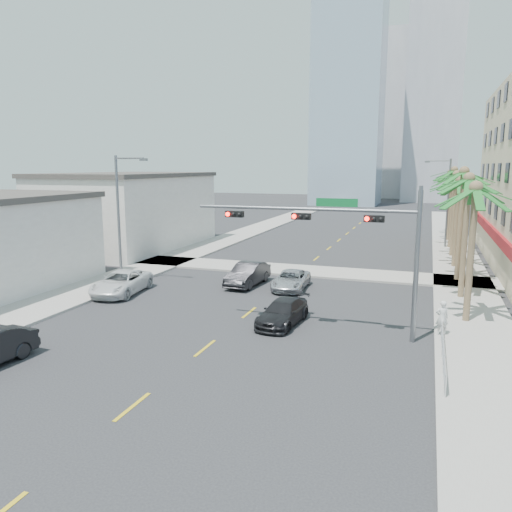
{
  "coord_description": "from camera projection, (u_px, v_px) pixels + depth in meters",
  "views": [
    {
      "loc": [
        9.36,
        -15.87,
        8.27
      ],
      "look_at": [
        0.73,
        9.08,
        3.5
      ],
      "focal_mm": 35.0,
      "sensor_mm": 36.0,
      "label": 1
    }
  ],
  "objects": [
    {
      "name": "ground",
      "position": [
        161.0,
        383.0,
        19.24
      ],
      "size": [
        260.0,
        260.0,
        0.0
      ],
      "primitive_type": "plane",
      "color": "#262628",
      "rests_on": "ground"
    },
    {
      "name": "sidewalk_right",
      "position": [
        464.0,
        288.0,
        33.97
      ],
      "size": [
        4.0,
        120.0,
        0.15
      ],
      "primitive_type": "cube",
      "color": "gray",
      "rests_on": "ground"
    },
    {
      "name": "sidewalk_left",
      "position": [
        155.0,
        266.0,
        41.69
      ],
      "size": [
        4.0,
        120.0,
        0.15
      ],
      "primitive_type": "cube",
      "color": "gray",
      "rests_on": "ground"
    },
    {
      "name": "sidewalk_cross",
      "position": [
        300.0,
        271.0,
        39.69
      ],
      "size": [
        80.0,
        4.0,
        0.15
      ],
      "primitive_type": "cube",
      "color": "gray",
      "rests_on": "ground"
    },
    {
      "name": "building_left_far",
      "position": [
        129.0,
        212.0,
        50.91
      ],
      "size": [
        11.0,
        18.0,
        7.2
      ],
      "primitive_type": "cube",
      "color": "beige",
      "rests_on": "ground"
    },
    {
      "name": "tower_far_left",
      "position": [
        349.0,
        91.0,
        105.9
      ],
      "size": [
        14.0,
        14.0,
        48.0
      ],
      "primitive_type": "cube",
      "color": "#99B2C6",
      "rests_on": "ground"
    },
    {
      "name": "tower_far_right",
      "position": [
        435.0,
        69.0,
        113.32
      ],
      "size": [
        12.0,
        12.0,
        60.0
      ],
      "primitive_type": "cube",
      "color": "#ADADB2",
      "rests_on": "ground"
    },
    {
      "name": "tower_far_center",
      "position": [
        385.0,
        118.0,
        132.73
      ],
      "size": [
        16.0,
        16.0,
        42.0
      ],
      "primitive_type": "cube",
      "color": "#ADADB2",
      "rests_on": "ground"
    },
    {
      "name": "traffic_signal_mast",
      "position": [
        348.0,
        234.0,
        23.88
      ],
      "size": [
        11.12,
        0.54,
        7.2
      ],
      "color": "slate",
      "rests_on": "ground"
    },
    {
      "name": "palm_tree_0",
      "position": [
        476.0,
        190.0,
        25.41
      ],
      "size": [
        4.8,
        4.8,
        7.8
      ],
      "color": "brown",
      "rests_on": "ground"
    },
    {
      "name": "palm_tree_1",
      "position": [
        469.0,
        180.0,
        30.19
      ],
      "size": [
        4.8,
        4.8,
        8.16
      ],
      "color": "brown",
      "rests_on": "ground"
    },
    {
      "name": "palm_tree_2",
      "position": [
        464.0,
        173.0,
        34.96
      ],
      "size": [
        4.8,
        4.8,
        8.52
      ],
      "color": "brown",
      "rests_on": "ground"
    },
    {
      "name": "palm_tree_3",
      "position": [
        459.0,
        181.0,
        39.92
      ],
      "size": [
        4.8,
        4.8,
        7.8
      ],
      "color": "brown",
      "rests_on": "ground"
    },
    {
      "name": "palm_tree_4",
      "position": [
        457.0,
        176.0,
        44.7
      ],
      "size": [
        4.8,
        4.8,
        8.16
      ],
      "color": "brown",
      "rests_on": "ground"
    },
    {
      "name": "palm_tree_5",
      "position": [
        454.0,
        171.0,
        49.47
      ],
      "size": [
        4.8,
        4.8,
        8.52
      ],
      "color": "brown",
      "rests_on": "ground"
    },
    {
      "name": "palm_tree_6",
      "position": [
        452.0,
        177.0,
        54.43
      ],
      "size": [
        4.8,
        4.8,
        7.8
      ],
      "color": "brown",
      "rests_on": "ground"
    },
    {
      "name": "palm_tree_7",
      "position": [
        450.0,
        173.0,
        59.21
      ],
      "size": [
        4.8,
        4.8,
        8.16
      ],
      "color": "brown",
      "rests_on": "ground"
    },
    {
      "name": "streetlight_left",
      "position": [
        121.0,
        213.0,
        34.9
      ],
      "size": [
        2.55,
        0.25,
        9.0
      ],
      "color": "slate",
      "rests_on": "ground"
    },
    {
      "name": "streetlight_right",
      "position": [
        446.0,
        198.0,
        50.15
      ],
      "size": [
        2.55,
        0.25,
        9.0
      ],
      "color": "slate",
      "rests_on": "ground"
    },
    {
      "name": "guardrail",
      "position": [
        443.0,
        346.0,
        21.39
      ],
      "size": [
        0.08,
        8.08,
        1.0
      ],
      "color": "silver",
      "rests_on": "ground"
    },
    {
      "name": "car_parked_far",
      "position": [
        121.0,
        283.0,
        32.67
      ],
      "size": [
        3.04,
        5.56,
        1.48
      ],
      "primitive_type": "imported",
      "rotation": [
        0.0,
        0.0,
        0.12
      ],
      "color": "white",
      "rests_on": "ground"
    },
    {
      "name": "car_lane_left",
      "position": [
        248.0,
        274.0,
        35.03
      ],
      "size": [
        1.98,
        4.88,
        1.57
      ],
      "primitive_type": "imported",
      "rotation": [
        0.0,
        0.0,
        -0.07
      ],
      "color": "black",
      "rests_on": "ground"
    },
    {
      "name": "car_lane_center",
      "position": [
        291.0,
        280.0,
        33.93
      ],
      "size": [
        2.34,
        4.65,
        1.26
      ],
      "primitive_type": "imported",
      "rotation": [
        0.0,
        0.0,
        0.06
      ],
      "color": "silver",
      "rests_on": "ground"
    },
    {
      "name": "car_lane_right",
      "position": [
        283.0,
        312.0,
        26.38
      ],
      "size": [
        2.2,
        4.57,
        1.28
      ],
      "primitive_type": "imported",
      "rotation": [
        0.0,
        0.0,
        -0.09
      ],
      "color": "black",
      "rests_on": "ground"
    },
    {
      "name": "pedestrian",
      "position": [
        442.0,
        318.0,
        24.25
      ],
      "size": [
        0.72,
        0.59,
        1.71
      ],
      "primitive_type": "imported",
      "rotation": [
        0.0,
        0.0,
        3.46
      ],
      "color": "silver",
      "rests_on": "sidewalk_right"
    }
  ]
}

